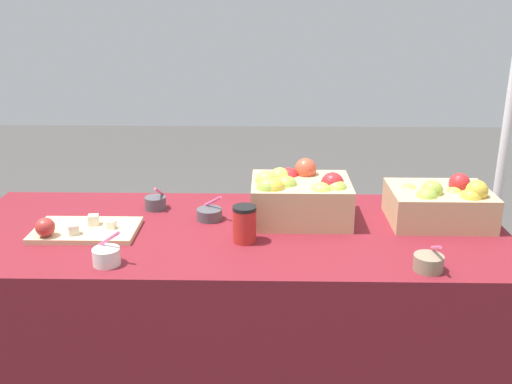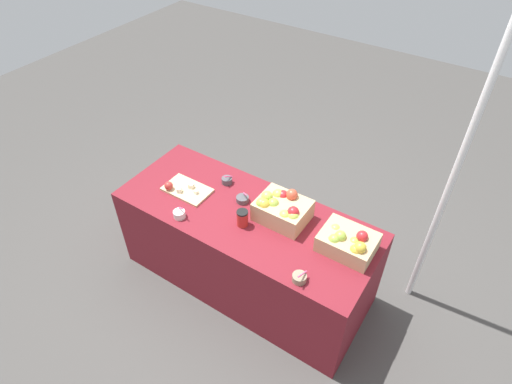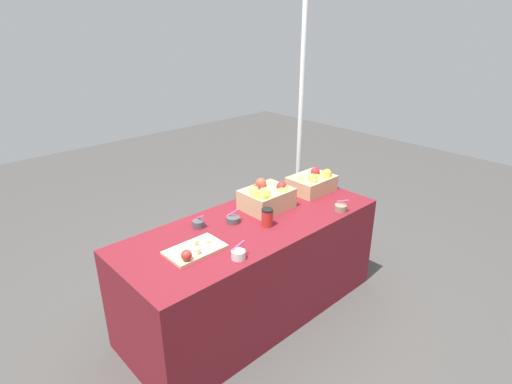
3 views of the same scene
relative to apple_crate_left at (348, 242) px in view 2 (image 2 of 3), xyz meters
name	(u,v)px [view 2 (image 2 of 3)]	position (x,y,z in m)	size (l,w,h in m)	color
ground_plane	(247,278)	(-0.73, -0.08, -0.81)	(10.00, 10.00, 0.00)	#474442
table	(246,248)	(-0.73, -0.08, -0.44)	(1.90, 0.76, 0.74)	maroon
apple_crate_left	(348,242)	(0.00, 0.00, 0.00)	(0.35, 0.27, 0.18)	tan
apple_crate_middle	(282,209)	(-0.50, 0.01, 0.02)	(0.35, 0.28, 0.21)	tan
cutting_board_front	(184,189)	(-1.25, -0.13, -0.06)	(0.35, 0.22, 0.08)	#D1B284
sample_bowl_near	(227,180)	(-1.04, 0.11, -0.05)	(0.08, 0.09, 0.10)	#4C4C51
sample_bowl_mid	(243,199)	(-0.82, 0.01, -0.05)	(0.10, 0.09, 0.10)	#4C4C51
sample_bowl_far	(299,278)	(-0.14, -0.38, -0.05)	(0.09, 0.10, 0.10)	gray
sample_bowl_extra	(179,214)	(-1.10, -0.36, -0.05)	(0.09, 0.08, 0.11)	silver
coffee_cup	(242,218)	(-0.69, -0.18, -0.01)	(0.08, 0.08, 0.12)	red
tent_pole	(452,181)	(0.41, 0.51, 0.33)	(0.04, 0.04, 2.29)	white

